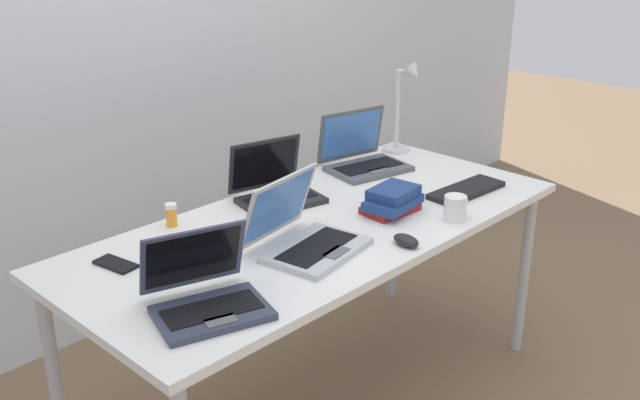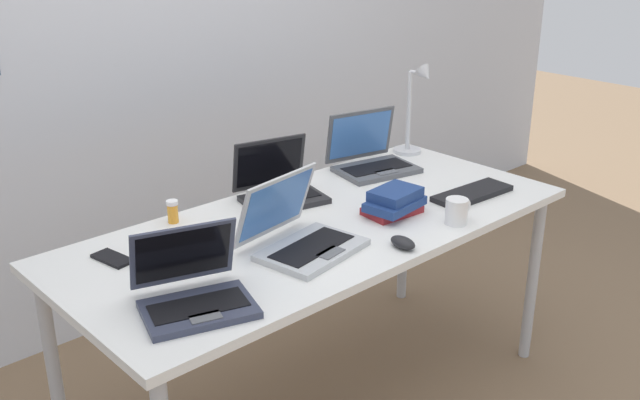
# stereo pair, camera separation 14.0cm
# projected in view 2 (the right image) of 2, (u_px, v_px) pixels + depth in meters

# --- Properties ---
(wall_back) EXTENTS (6.00, 0.13, 2.60)m
(wall_back) POSITION_uv_depth(u_px,v_px,m) (140.00, 20.00, 3.04)
(wall_back) COLOR silver
(wall_back) RESTS_ON ground_plane
(desk) EXTENTS (1.80, 0.80, 0.74)m
(desk) POSITION_uv_depth(u_px,v_px,m) (320.00, 237.00, 2.52)
(desk) COLOR white
(desk) RESTS_ON ground_plane
(desk_lamp) EXTENTS (0.12, 0.18, 0.40)m
(desk_lamp) POSITION_uv_depth(u_px,v_px,m) (415.00, 110.00, 3.11)
(desk_lamp) COLOR silver
(desk_lamp) RESTS_ON desk
(laptop_front_right) EXTENTS (0.33, 0.30, 0.21)m
(laptop_front_right) POSITION_uv_depth(u_px,v_px,m) (279.00, 188.00, 2.68)
(laptop_front_right) COLOR #232326
(laptop_front_right) RESTS_ON desk
(laptop_near_lamp) EXTENTS (0.37, 0.35, 0.23)m
(laptop_near_lamp) POSITION_uv_depth(u_px,v_px,m) (301.00, 235.00, 2.28)
(laptop_near_lamp) COLOR #B7BABC
(laptop_near_lamp) RESTS_ON desk
(laptop_back_right) EXTENTS (0.36, 0.31, 0.23)m
(laptop_back_right) POSITION_uv_depth(u_px,v_px,m) (371.00, 159.00, 2.98)
(laptop_back_right) COLOR #515459
(laptop_back_right) RESTS_ON desk
(laptop_back_left) EXTENTS (0.36, 0.34, 0.21)m
(laptop_back_left) POSITION_uv_depth(u_px,v_px,m) (194.00, 291.00, 1.95)
(laptop_back_left) COLOR #33384C
(laptop_back_left) RESTS_ON desk
(external_keyboard) EXTENTS (0.34, 0.14, 0.02)m
(external_keyboard) POSITION_uv_depth(u_px,v_px,m) (472.00, 193.00, 2.72)
(external_keyboard) COLOR black
(external_keyboard) RESTS_ON desk
(computer_mouse) EXTENTS (0.07, 0.10, 0.03)m
(computer_mouse) POSITION_uv_depth(u_px,v_px,m) (403.00, 243.00, 2.30)
(computer_mouse) COLOR black
(computer_mouse) RESTS_ON desk
(cell_phone) EXTENTS (0.09, 0.14, 0.01)m
(cell_phone) POSITION_uv_depth(u_px,v_px,m) (113.00, 258.00, 2.22)
(cell_phone) COLOR black
(cell_phone) RESTS_ON desk
(headphones) EXTENTS (0.21, 0.18, 0.04)m
(headphones) POSITION_uv_depth(u_px,v_px,m) (190.00, 243.00, 2.30)
(headphones) COLOR red
(headphones) RESTS_ON desk
(pill_bottle) EXTENTS (0.04, 0.04, 0.08)m
(pill_bottle) POSITION_uv_depth(u_px,v_px,m) (173.00, 211.00, 2.48)
(pill_bottle) COLOR gold
(pill_bottle) RESTS_ON desk
(book_stack) EXTENTS (0.22, 0.16, 0.09)m
(book_stack) POSITION_uv_depth(u_px,v_px,m) (394.00, 202.00, 2.54)
(book_stack) COLOR maroon
(book_stack) RESTS_ON desk
(coffee_mug) EXTENTS (0.11, 0.08, 0.09)m
(coffee_mug) POSITION_uv_depth(u_px,v_px,m) (457.00, 211.00, 2.47)
(coffee_mug) COLOR white
(coffee_mug) RESTS_ON desk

